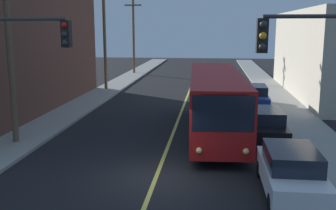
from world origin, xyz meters
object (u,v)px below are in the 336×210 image
utility_pole_far (133,29)px  city_bus (215,100)px  parked_car_blue (254,96)px  utility_pole_near (6,2)px  traffic_signal_left_corner (18,60)px  traffic_signal_right_corner (329,70)px  parked_car_white (291,171)px  parked_car_black (265,125)px  utility_pole_mid (104,26)px

utility_pole_far → city_bus: bearing=-70.1°
parked_car_blue → utility_pole_near: bearing=-140.3°
utility_pole_near → utility_pole_far: 30.03m
parked_car_blue → utility_pole_near: 16.94m
parked_car_blue → traffic_signal_left_corner: traffic_signal_left_corner is taller
utility_pole_far → traffic_signal_right_corner: 37.82m
parked_car_white → parked_car_black: size_ratio=1.00×
parked_car_white → utility_pole_mid: (-12.18, 21.58, 4.81)m
traffic_signal_left_corner → utility_pole_far: bearing=93.6°
city_bus → utility_pole_mid: utility_pole_mid is taller
city_bus → utility_pole_far: bearing=109.9°
parked_car_white → utility_pole_far: 36.96m
city_bus → parked_car_white: (2.49, -7.77, -0.98)m
parked_car_white → parked_car_black: 6.44m
parked_car_blue → traffic_signal_right_corner: bearing=-88.2°
traffic_signal_left_corner → city_bus: bearing=38.9°
utility_pole_mid → traffic_signal_left_corner: 20.10m
utility_pole_near → traffic_signal_left_corner: (1.90, -2.95, -2.35)m
parked_car_black → city_bus: bearing=151.3°
utility_pole_near → utility_pole_mid: (-0.17, 16.99, -1.01)m
traffic_signal_right_corner → city_bus: bearing=110.2°
utility_pole_near → utility_pole_mid: bearing=90.6°
parked_car_blue → parked_car_black: bearing=-92.0°
parked_car_black → parked_car_white: bearing=-89.5°
parked_car_black → utility_pole_mid: (-12.12, 15.15, 4.81)m
utility_pole_near → utility_pole_far: (-0.19, 30.00, -1.27)m
utility_pole_near → traffic_signal_left_corner: bearing=-57.2°
city_bus → traffic_signal_right_corner: traffic_signal_right_corner is taller
parked_car_white → parked_car_blue: bearing=89.1°
parked_car_black → utility_pole_mid: 19.99m
parked_car_black → utility_pole_mid: bearing=128.7°
utility_pole_near → traffic_signal_right_corner: size_ratio=1.99×
parked_car_blue → utility_pole_far: utility_pole_far is taller
city_bus → traffic_signal_left_corner: traffic_signal_left_corner is taller
parked_car_white → utility_pole_far: size_ratio=0.46×
parked_car_black → utility_pole_far: bearing=113.3°
city_bus → utility_pole_near: 11.14m
utility_pole_mid → utility_pole_near: bearing=-89.4°
utility_pole_far → utility_pole_mid: bearing=-89.9°
city_bus → utility_pole_near: size_ratio=1.02×
utility_pole_mid → traffic_signal_left_corner: (2.08, -19.95, -1.35)m
utility_pole_near → utility_pole_far: size_ratio=1.26×
city_bus → parked_car_blue: 7.56m
city_bus → utility_pole_far: utility_pole_far is taller
city_bus → parked_car_white: city_bus is taller
utility_pole_mid → traffic_signal_right_corner: 25.98m
parked_car_white → traffic_signal_left_corner: traffic_signal_left_corner is taller
utility_pole_near → parked_car_black: bearing=8.8°
parked_car_blue → utility_pole_mid: bearing=151.2°
parked_car_white → traffic_signal_left_corner: bearing=170.8°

